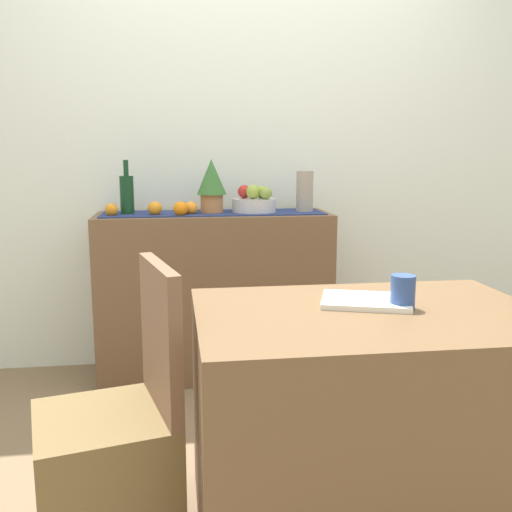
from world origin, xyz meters
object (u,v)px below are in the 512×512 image
at_px(dining_table, 366,422).
at_px(chair_near_window, 111,470).
at_px(fruit_bowl, 254,205).
at_px(sideboard_console, 215,295).
at_px(open_book, 366,301).
at_px(wine_bottle, 127,194).
at_px(ceramic_vase, 305,192).
at_px(coffee_cup, 403,292).
at_px(potted_plant, 212,183).

distance_m(dining_table, chair_near_window, 0.81).
bearing_deg(fruit_bowl, chair_near_window, -114.17).
height_order(sideboard_console, dining_table, sideboard_console).
relative_size(fruit_bowl, chair_near_window, 0.26).
xyz_separation_m(sideboard_console, chair_near_window, (-0.42, -1.42, -0.18)).
bearing_deg(open_book, fruit_bowl, 115.72).
bearing_deg(wine_bottle, dining_table, -59.72).
distance_m(wine_bottle, dining_table, 1.77).
bearing_deg(fruit_bowl, open_book, -82.43).
height_order(wine_bottle, ceramic_vase, wine_bottle).
bearing_deg(fruit_bowl, wine_bottle, -180.00).
bearing_deg(open_book, chair_near_window, -156.21).
bearing_deg(coffee_cup, fruit_bowl, 100.90).
height_order(ceramic_vase, open_book, ceramic_vase).
bearing_deg(coffee_cup, ceramic_vase, 89.76).
xyz_separation_m(dining_table, chair_near_window, (-0.80, 0.00, -0.10)).
bearing_deg(potted_plant, fruit_bowl, 0.00).
height_order(wine_bottle, coffee_cup, wine_bottle).
relative_size(dining_table, open_book, 3.85).
bearing_deg(potted_plant, coffee_cup, -70.53).
height_order(sideboard_console, wine_bottle, wine_bottle).
height_order(fruit_bowl, dining_table, fruit_bowl).
bearing_deg(potted_plant, wine_bottle, 180.00).
bearing_deg(potted_plant, open_book, -73.17).
height_order(fruit_bowl, chair_near_window, fruit_bowl).
height_order(open_book, coffee_cup, coffee_cup).
distance_m(sideboard_console, ceramic_vase, 0.75).
distance_m(sideboard_console, coffee_cup, 1.54).
bearing_deg(dining_table, wine_bottle, 120.28).
bearing_deg(chair_near_window, fruit_bowl, 65.83).
bearing_deg(dining_table, fruit_bowl, 96.54).
xyz_separation_m(sideboard_console, dining_table, (0.38, -1.43, -0.08)).
distance_m(fruit_bowl, potted_plant, 0.26).
height_order(wine_bottle, chair_near_window, wine_bottle).
bearing_deg(sideboard_console, potted_plant, -180.00).
distance_m(wine_bottle, coffee_cup, 1.72).
height_order(dining_table, chair_near_window, chair_near_window).
xyz_separation_m(wine_bottle, chair_near_window, (0.03, -1.42, -0.74)).
distance_m(ceramic_vase, coffee_cup, 1.43).
relative_size(fruit_bowl, dining_table, 0.22).
xyz_separation_m(wine_bottle, coffee_cup, (0.94, -1.42, -0.21)).
bearing_deg(chair_near_window, wine_bottle, 91.24).
xyz_separation_m(potted_plant, coffee_cup, (0.50, -1.42, -0.27)).
height_order(fruit_bowl, open_book, fruit_bowl).
distance_m(dining_table, coffee_cup, 0.44).
distance_m(sideboard_console, open_book, 1.43).
bearing_deg(sideboard_console, open_book, -73.49).
xyz_separation_m(fruit_bowl, dining_table, (0.16, -1.43, -0.57)).
bearing_deg(wine_bottle, chair_near_window, -88.76).
bearing_deg(open_book, coffee_cup, -19.52).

